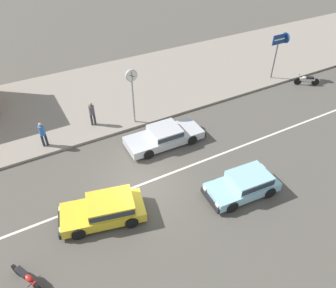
{
  "coord_description": "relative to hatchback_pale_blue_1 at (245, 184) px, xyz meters",
  "views": [
    {
      "loc": [
        -4.56,
        -11.12,
        12.09
      ],
      "look_at": [
        2.35,
        1.4,
        0.8
      ],
      "focal_mm": 35.0,
      "sensor_mm": 36.0,
      "label": 1
    }
  ],
  "objects": [
    {
      "name": "street_clock",
      "position": [
        -2.26,
        8.16,
        2.31
      ],
      "size": [
        0.72,
        0.22,
        3.62
      ],
      "color": "#9E9EA3",
      "rests_on": "kerb_strip"
    },
    {
      "name": "pedestrian_mid_kerb",
      "position": [
        -4.67,
        9.13,
        0.48
      ],
      "size": [
        0.34,
        0.34,
        1.58
      ],
      "color": "#333338",
      "rests_on": "kerb_strip"
    },
    {
      "name": "hatchback_yellow_3",
      "position": [
        -6.56,
        1.79,
        0.0
      ],
      "size": [
        4.14,
        2.54,
        1.1
      ],
      "color": "yellow",
      "rests_on": "ground"
    },
    {
      "name": "arrow_signboard",
      "position": [
        10.34,
        8.53,
        2.52
      ],
      "size": [
        1.62,
        0.79,
        3.51
      ],
      "color": "#4C4C51",
      "rests_on": "kerb_strip"
    },
    {
      "name": "sedan_silver_2",
      "position": [
        -1.53,
        5.44,
        -0.05
      ],
      "size": [
        4.72,
        2.0,
        1.06
      ],
      "color": "#B7BABF",
      "rests_on": "ground"
    },
    {
      "name": "kerb_strip",
      "position": [
        -4.26,
        12.62,
        -0.51
      ],
      "size": [
        68.0,
        10.0,
        0.15
      ],
      "primitive_type": "cube",
      "color": "gray",
      "rests_on": "ground"
    },
    {
      "name": "ground_plane",
      "position": [
        -4.26,
        2.94,
        -0.59
      ],
      "size": [
        160.0,
        160.0,
        0.0
      ],
      "primitive_type": "plane",
      "color": "#544F47"
    },
    {
      "name": "hatchback_pale_blue_1",
      "position": [
        0.0,
        0.0,
        0.0
      ],
      "size": [
        3.75,
        1.99,
        1.1
      ],
      "color": "#93C6D6",
      "rests_on": "ground"
    },
    {
      "name": "motorcycle_0",
      "position": [
        11.47,
        6.56,
        -0.17
      ],
      "size": [
        1.62,
        1.16,
        0.8
      ],
      "color": "black",
      "rests_on": "ground"
    },
    {
      "name": "lane_centre_stripe",
      "position": [
        -4.26,
        2.94,
        -0.59
      ],
      "size": [
        50.4,
        0.14,
        0.01
      ],
      "primitive_type": "cube",
      "color": "silver",
      "rests_on": "ground"
    },
    {
      "name": "motorcycle_1",
      "position": [
        -10.34,
        0.2,
        -0.17
      ],
      "size": [
        0.99,
        1.72,
        0.8
      ],
      "color": "black",
      "rests_on": "ground"
    },
    {
      "name": "pedestrian_near_clock",
      "position": [
        -7.83,
        8.42,
        0.48
      ],
      "size": [
        0.34,
        0.34,
        1.58
      ],
      "color": "#232838",
      "rests_on": "kerb_strip"
    }
  ]
}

